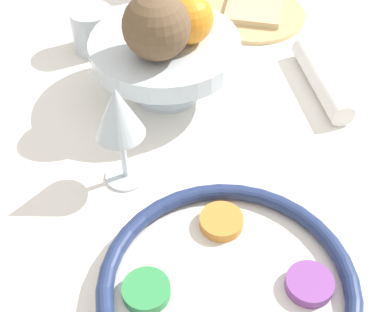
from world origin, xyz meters
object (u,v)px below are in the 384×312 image
napkin_roll (321,79)px  seder_plate (228,288)px  orange_fruit (189,19)px  bread_plate (253,13)px  coconut (157,26)px  wine_glass (118,115)px  cup_near (93,30)px  fruit_stand (165,51)px

napkin_roll → seder_plate: bearing=153.3°
orange_fruit → bread_plate: orange_fruit is taller
seder_plate → coconut: size_ratio=3.09×
orange_fruit → coconut: bearing=127.9°
wine_glass → bread_plate: wine_glass is taller
cup_near → orange_fruit: bearing=-129.1°
seder_plate → wine_glass: bearing=33.3°
fruit_stand → orange_fruit: orange_fruit is taller
wine_glass → cup_near: bearing=12.2°
bread_plate → napkin_roll: bearing=-160.3°
wine_glass → coconut: bearing=-18.8°
bread_plate → napkin_roll: (-0.23, -0.08, 0.01)m
wine_glass → fruit_stand: wine_glass is taller
coconut → bread_plate: size_ratio=0.49×
wine_glass → coconut: size_ratio=1.61×
bread_plate → seder_plate: bearing=170.0°
bread_plate → cup_near: bearing=107.7°
cup_near → bread_plate: bearing=-72.3°
wine_glass → orange_fruit: bearing=-27.9°
wine_glass → cup_near: wine_glass is taller
coconut → cup_near: (0.17, 0.12, -0.11)m
seder_plate → coconut: bearing=12.7°
seder_plate → coconut: coconut is taller
wine_glass → bread_plate: 0.48m
fruit_stand → cup_near: 0.18m
orange_fruit → coconut: 0.06m
wine_glass → napkin_roll: size_ratio=0.81×
wine_glass → fruit_stand: 0.19m
bread_plate → napkin_roll: napkin_roll is taller
bread_plate → fruit_stand: bearing=142.8°
seder_plate → orange_fruit: bearing=4.5°
wine_glass → orange_fruit: (0.18, -0.09, 0.02)m
napkin_roll → cup_near: 0.40m
orange_fruit → cup_near: orange_fruit is taller
wine_glass → coconut: (0.14, -0.05, 0.03)m
seder_plate → bread_plate: seder_plate is taller
seder_plate → bread_plate: (0.59, -0.10, -0.01)m
fruit_stand → coconut: coconut is taller
coconut → napkin_roll: 0.29m
seder_plate → cup_near: 0.54m
seder_plate → napkin_roll: size_ratio=1.56×
coconut → cup_near: 0.23m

